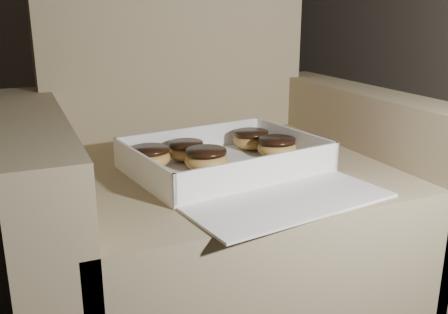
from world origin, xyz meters
name	(u,v)px	position (x,y,z in m)	size (l,w,h in m)	color
armchair	(212,204)	(1.00, 0.13, 0.29)	(0.88, 0.74, 0.92)	#9D8864
bakery_box	(236,169)	(0.99, -0.02, 0.42)	(0.44, 0.49, 0.06)	white
donut_a	(206,159)	(0.94, 0.01, 0.44)	(0.09, 0.09, 0.04)	gold
donut_b	(150,157)	(0.84, 0.07, 0.44)	(0.09, 0.09, 0.04)	gold
donut_c	(186,150)	(0.92, 0.09, 0.44)	(0.08, 0.08, 0.04)	gold
donut_d	(251,139)	(1.09, 0.11, 0.44)	(0.09, 0.09, 0.04)	gold
donut_e	(277,147)	(1.11, 0.03, 0.44)	(0.09, 0.09, 0.04)	gold
crumb_a	(210,178)	(0.92, -0.05, 0.42)	(0.01, 0.01, 0.00)	black
crumb_b	(228,173)	(0.97, -0.03, 0.42)	(0.01, 0.01, 0.00)	black
crumb_c	(165,180)	(0.84, -0.03, 0.42)	(0.01, 0.01, 0.00)	black
crumb_d	(243,166)	(1.01, 0.00, 0.42)	(0.01, 0.01, 0.00)	black
crumb_e	(253,162)	(1.05, 0.01, 0.42)	(0.01, 0.01, 0.00)	black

